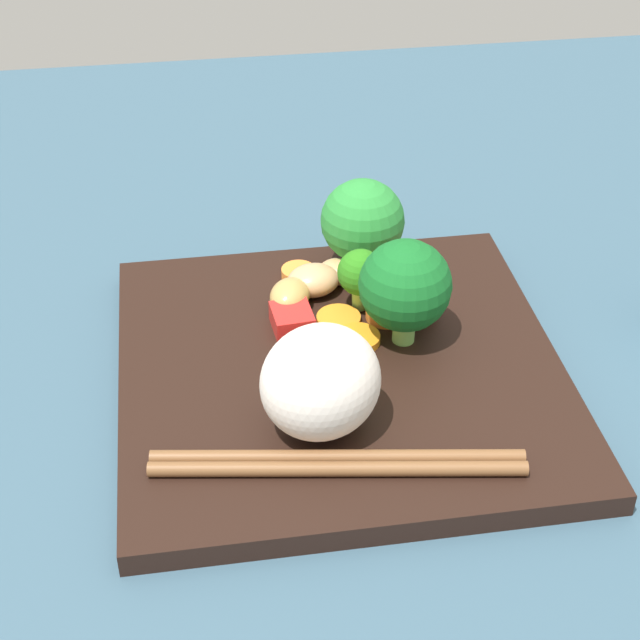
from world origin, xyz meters
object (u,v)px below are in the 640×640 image
(square_plate, at_px, (340,372))
(rice_mound, at_px, (321,382))
(chopstick_pair, at_px, (338,463))
(broccoli_floret_2, at_px, (362,221))
(carrot_slice_3, at_px, (358,339))

(square_plate, distance_m, rice_mound, 0.07)
(chopstick_pair, bearing_deg, broccoli_floret_2, 84.28)
(rice_mound, relative_size, chopstick_pair, 0.34)
(broccoli_floret_2, distance_m, chopstick_pair, 0.21)
(square_plate, distance_m, chopstick_pair, 0.09)
(square_plate, bearing_deg, broccoli_floret_2, 162.99)
(square_plate, bearing_deg, rice_mound, -20.41)
(rice_mound, distance_m, carrot_slice_3, 0.09)
(broccoli_floret_2, height_order, carrot_slice_3, broccoli_floret_2)
(broccoli_floret_2, xyz_separation_m, carrot_slice_3, (0.09, -0.02, -0.03))
(square_plate, bearing_deg, carrot_slice_3, 143.46)
(chopstick_pair, bearing_deg, carrot_slice_3, 82.54)
(broccoli_floret_2, height_order, chopstick_pair, broccoli_floret_2)
(rice_mound, height_order, broccoli_floret_2, same)
(carrot_slice_3, relative_size, chopstick_pair, 0.14)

